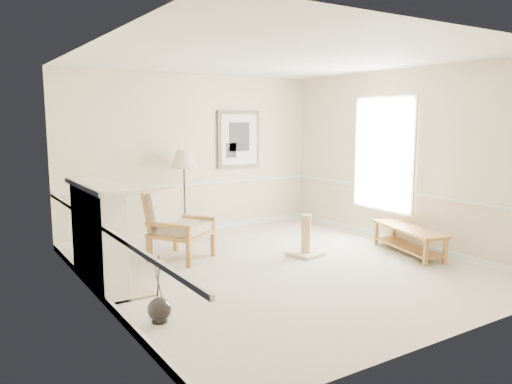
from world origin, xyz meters
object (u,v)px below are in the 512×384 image
Objects in this scene: floor_lamp at (184,161)px; scratching_post at (306,243)px; bench at (408,236)px; armchair at (175,222)px; floor_vase at (159,310)px.

scratching_post is at bearing -63.16° from floor_lamp.
armchair is at bearing 151.30° from bench.
armchair is 0.72× the size of floor_lamp.
floor_vase is 3.94m from floor_lamp.
bench is (3.17, -1.74, -0.28)m from armchair.
armchair reaches higher than scratching_post.
floor_lamp is (1.80, 3.29, 1.23)m from floor_vase.
scratching_post is at bearing 22.58° from floor_vase.
armchair is 3.63m from bench.
scratching_post is (1.73, -0.98, -0.36)m from armchair.
floor_lamp is 1.03× the size of bench.
floor_lamp reaches higher than armchair.
floor_vase is 0.47× the size of bench.
armchair reaches higher than floor_vase.
bench is (4.30, 0.44, 0.15)m from floor_vase.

